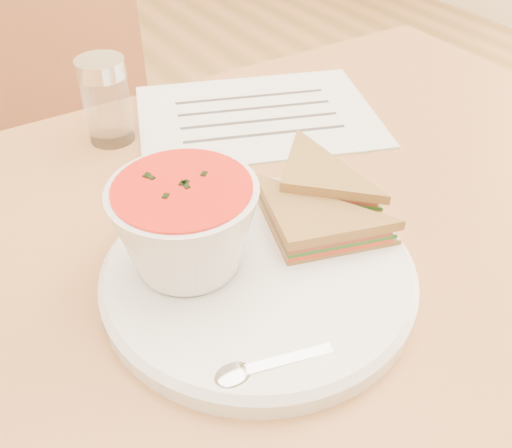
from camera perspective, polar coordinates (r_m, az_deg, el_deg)
dining_table at (r=0.88m, az=2.30°, el=-19.01°), size 1.00×0.70×0.75m
chair_far at (r=1.12m, az=-13.77°, el=4.10°), size 0.53×0.53×0.99m
plate at (r=0.52m, az=0.24°, el=-5.12°), size 0.31×0.31×0.02m
soup_bowl at (r=0.49m, az=-7.00°, el=-0.61°), size 0.14×0.14×0.09m
sandwich_half_a at (r=0.50m, az=3.18°, el=-3.36°), size 0.14×0.14×0.03m
sandwich_half_b at (r=0.55m, az=2.36°, el=2.77°), size 0.15×0.15×0.03m
spoon at (r=0.44m, az=3.45°, el=-13.39°), size 0.16×0.07×0.01m
paper_menu at (r=0.78m, az=0.11°, el=10.81°), size 0.37×0.33×0.00m
condiment_shaker at (r=0.73m, az=-14.73°, el=11.82°), size 0.06×0.06×0.11m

